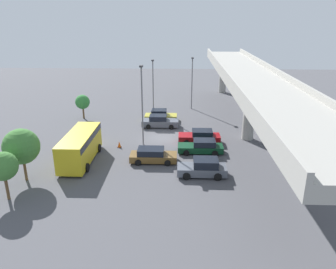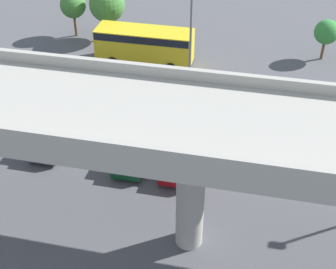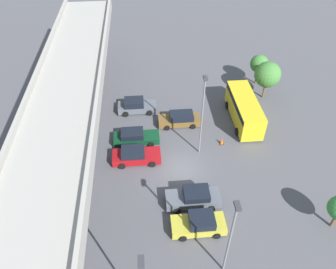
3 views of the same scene
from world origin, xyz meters
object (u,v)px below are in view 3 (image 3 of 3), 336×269
object	(u,v)px
tree_front_centre	(268,75)
tree_front_right	(259,64)
lamp_post_by_overpass	(202,112)
parked_car_5	(136,106)
traffic_cone	(222,141)
parked_car_3	(135,137)
parked_car_2	(136,156)
parked_car_0	(199,224)
lamp_post_near_aisle	(231,235)
parked_car_4	(180,119)
shuttle_bus	(244,108)
parked_car_1	(194,198)

from	to	relation	value
tree_front_centre	tree_front_right	xyz separation A→B (m)	(3.23, -0.01, -0.35)
lamp_post_by_overpass	parked_car_5	bearing A→B (deg)	40.03
tree_front_right	traffic_cone	world-z (taller)	tree_front_right
parked_car_3	tree_front_right	size ratio (longest dim) A/B	1.19
traffic_cone	parked_car_2	bearing A→B (deg)	100.76
lamp_post_by_overpass	parked_car_0	bearing A→B (deg)	170.85
lamp_post_by_overpass	lamp_post_near_aisle	bearing A→B (deg)	179.13
parked_car_2	lamp_post_by_overpass	distance (m)	7.95
parked_car_0	parked_car_4	xyz separation A→B (m)	(13.73, 0.03, -0.04)
parked_car_3	lamp_post_near_aisle	size ratio (longest dim) A/B	0.60
tree_front_centre	traffic_cone	world-z (taller)	tree_front_centre
parked_car_0	parked_car_3	world-z (taller)	parked_car_0
shuttle_bus	parked_car_2	bearing A→B (deg)	113.89
parked_car_2	parked_car_3	bearing A→B (deg)	90.31
traffic_cone	tree_front_centre	bearing A→B (deg)	-40.95
parked_car_5	parked_car_0	bearing A→B (deg)	-73.55
parked_car_0	parked_car_1	xyz separation A→B (m)	(2.66, 0.06, 0.00)
parked_car_4	lamp_post_by_overpass	distance (m)	6.70
parked_car_5	lamp_post_near_aisle	distance (m)	21.46
tree_front_right	parked_car_4	bearing A→B (deg)	124.45
parked_car_5	parked_car_2	bearing A→B (deg)	-91.22
lamp_post_by_overpass	tree_front_centre	bearing A→B (deg)	-46.54
shuttle_bus	traffic_cone	distance (m)	5.14
parked_car_4	shuttle_bus	bearing A→B (deg)	-179.64
tree_front_centre	traffic_cone	distance (m)	11.07
parked_car_3	tree_front_centre	bearing A→B (deg)	23.23
parked_car_1	shuttle_bus	bearing A→B (deg)	-123.45
parked_car_0	tree_front_right	size ratio (longest dim) A/B	1.09
tree_front_centre	tree_front_right	world-z (taller)	tree_front_centre
parked_car_5	tree_front_centre	xyz separation A→B (m)	(1.52, -15.93, 2.50)
parked_car_3	traffic_cone	world-z (taller)	parked_car_3
parked_car_5	lamp_post_by_overpass	size ratio (longest dim) A/B	0.50
parked_car_2	shuttle_bus	world-z (taller)	shuttle_bus
tree_front_right	tree_front_centre	bearing A→B (deg)	179.79
traffic_cone	parked_car_0	bearing A→B (deg)	158.07
parked_car_5	traffic_cone	distance (m)	11.08
shuttle_bus	lamp_post_by_overpass	world-z (taller)	lamp_post_by_overpass
parked_car_5	tree_front_centre	world-z (taller)	tree_front_centre
tree_front_right	parked_car_3	bearing A→B (deg)	122.17
parked_car_3	lamp_post_by_overpass	bearing A→B (deg)	-18.27
parked_car_2	tree_front_centre	size ratio (longest dim) A/B	0.99
parked_car_1	traffic_cone	xyz separation A→B (m)	(7.38, -4.11, -0.40)
parked_car_4	parked_car_5	world-z (taller)	parked_car_5
parked_car_2	traffic_cone	xyz separation A→B (m)	(1.73, -9.11, -0.40)
lamp_post_near_aisle	tree_front_right	distance (m)	26.84
shuttle_bus	lamp_post_near_aisle	bearing A→B (deg)	160.90
parked_car_0	parked_car_5	bearing A→B (deg)	-73.55
parked_car_3	tree_front_right	distance (m)	19.19
tree_front_centre	lamp_post_near_aisle	bearing A→B (deg)	155.76
parked_car_0	shuttle_bus	distance (m)	15.62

